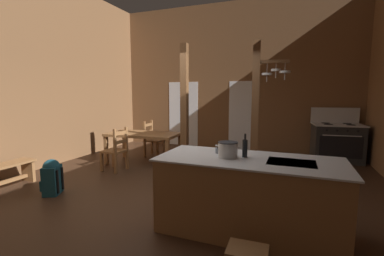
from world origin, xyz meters
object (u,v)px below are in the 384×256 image
dining_table (144,137)px  backpack (52,176)px  kitchen_island (248,195)px  ladderback_chair_near_window (153,139)px  mixing_bowl_on_counter (222,151)px  ladderback_chair_by_post (116,150)px  stove_range (337,142)px  stockpot_on_counter (228,150)px  bottle_tall_on_counter (245,148)px

dining_table → backpack: size_ratio=2.91×
kitchen_island → ladderback_chair_near_window: bearing=134.2°
mixing_bowl_on_counter → kitchen_island: bearing=-25.4°
ladderback_chair_by_post → stove_range: bearing=29.7°
kitchen_island → stockpot_on_counter: bearing=-173.1°
dining_table → backpack: bearing=-99.7°
backpack → bottle_tall_on_counter: (3.18, -0.00, 0.71)m
stove_range → stockpot_on_counter: 4.66m
dining_table → bottle_tall_on_counter: (2.79, -2.29, 0.37)m
stockpot_on_counter → mixing_bowl_on_counter: 0.24m
backpack → stove_range: bearing=41.2°
stockpot_on_counter → mixing_bowl_on_counter: size_ratio=1.69×
backpack → bottle_tall_on_counter: bottle_tall_on_counter is taller
stove_range → bottle_tall_on_counter: bearing=-110.9°
kitchen_island → backpack: 3.24m
stockpot_on_counter → mixing_bowl_on_counter: bearing=119.7°
stove_range → stockpot_on_counter: bearing=-112.7°
ladderback_chair_near_window → stockpot_on_counter: 4.24m
ladderback_chair_by_post → mixing_bowl_on_counter: size_ratio=5.16×
kitchen_island → stove_range: 4.51m
ladderback_chair_near_window → stockpot_on_counter: stockpot_on_counter is taller
ladderback_chair_by_post → bottle_tall_on_counter: bottle_tall_on_counter is taller
dining_table → mixing_bowl_on_counter: (2.48, -2.17, 0.29)m
bottle_tall_on_counter → stove_range: bearing=69.1°
backpack → ladderback_chair_by_post: bearing=84.5°
backpack → bottle_tall_on_counter: size_ratio=2.08×
stove_range → ladderback_chair_near_window: stove_range is taller
ladderback_chair_by_post → backpack: size_ratio=1.59×
ladderback_chair_near_window → bottle_tall_on_counter: size_ratio=3.32×
ladderback_chair_by_post → bottle_tall_on_counter: 3.45m
ladderback_chair_by_post → bottle_tall_on_counter: (3.03, -1.54, 0.57)m
kitchen_island → backpack: bearing=179.0°
kitchen_island → ladderback_chair_by_post: (-3.09, 1.60, -0.00)m
backpack → mixing_bowl_on_counter: mixing_bowl_on_counter is taller
ladderback_chair_near_window → mixing_bowl_on_counter: (2.67, -2.95, 0.49)m
stove_range → mixing_bowl_on_counter: bearing=-115.1°
ladderback_chair_near_window → bottle_tall_on_counter: 4.31m
kitchen_island → ladderback_chair_by_post: size_ratio=2.29×
dining_table → stove_range: bearing=23.3°
kitchen_island → stove_range: stove_range is taller
stove_range → mixing_bowl_on_counter: 4.52m
ladderback_chair_by_post → backpack: 1.55m
dining_table → bottle_tall_on_counter: size_ratio=6.05×
kitchen_island → ladderback_chair_near_window: size_ratio=2.29×
backpack → dining_table: bearing=80.3°
backpack → kitchen_island: bearing=-1.0°
ladderback_chair_near_window → backpack: ladderback_chair_near_window is taller
kitchen_island → mixing_bowl_on_counter: mixing_bowl_on_counter is taller
dining_table → bottle_tall_on_counter: bearing=-39.4°
ladderback_chair_by_post → stockpot_on_counter: bearing=-29.8°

